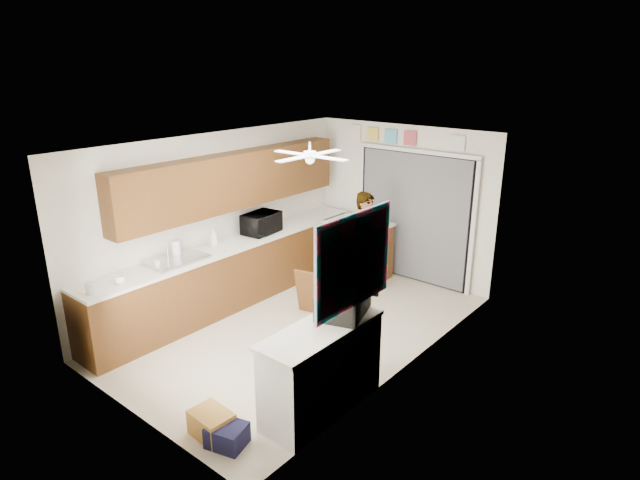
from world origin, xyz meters
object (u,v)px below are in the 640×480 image
Objects in this scene: cup at (119,280)px; cardboard_box at (212,424)px; man at (366,243)px; dog at (358,279)px; paper_towel_roll at (176,249)px; microwave at (261,223)px; soap_bottle at (214,237)px; navy_crate at (227,435)px; suitcase at (343,303)px.

cup reaches higher than cardboard_box.
cup is 3.63m from man.
dog is (-0.09, -0.06, -0.60)m from man.
paper_towel_roll reaches higher than cardboard_box.
microwave is 4.45× the size of cup.
soap_bottle is 0.18× the size of man.
cup is 0.08× the size of man.
man is (-1.05, 3.75, 0.69)m from navy_crate.
microwave is 0.36× the size of man.
cardboard_box is (2.09, -2.77, -0.97)m from microwave.
suitcase is (2.69, -0.51, -0.02)m from soap_bottle.
paper_towel_roll is (-0.13, -1.47, -0.04)m from microwave.
paper_towel_roll is at bearing -95.53° from soap_bottle.
cardboard_box is (2.16, -1.90, -0.96)m from soap_bottle.
navy_crate is (2.38, -1.90, -0.98)m from soap_bottle.
man is at bearing 100.83° from suitcase.
navy_crate is 0.22× the size of man.
suitcase reaches higher than navy_crate.
paper_towel_roll reaches higher than cup.
suitcase reaches higher than paper_towel_roll.
paper_towel_roll is 2.83m from man.
navy_crate is at bearing -8.18° from cup.
man is at bearing 60.52° from paper_towel_roll.
man is 0.61m from dog.
microwave reaches higher than soap_bottle.
cup is at bearing -83.81° from soap_bottle.
man is at bearing 105.70° from navy_crate.
navy_crate is 3.96m from man.
navy_crate is 3.86m from dog.
dog reaches higher than cardboard_box.
cup is (0.10, -2.45, -0.11)m from microwave.
cup is 1.01m from paper_towel_roll.
navy_crate is at bearing -49.35° from dog.
cardboard_box is at bearing -41.26° from soap_bottle.
man is (1.26, 0.98, -0.30)m from microwave.
man is (1.39, 2.45, -0.26)m from paper_towel_roll.
man is at bearing 54.41° from soap_bottle.
dog is (-0.93, 3.69, 0.07)m from cardboard_box.
soap_bottle is 0.60× the size of dog.
cup is 2.40m from navy_crate.
dog is at bearing 61.59° from paper_towel_roll.
cup is at bearing 176.65° from man.
paper_towel_roll is 0.40× the size of suitcase.
cardboard_box is (-0.53, -1.38, -0.94)m from suitcase.
man reaches higher than microwave.
dog is (1.29, 2.39, -0.86)m from paper_towel_roll.
microwave is 2.45m from cup.
paper_towel_roll is at bearing 168.60° from microwave.
suitcase is 1.46× the size of cardboard_box.
paper_towel_roll is at bearing 103.12° from cup.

